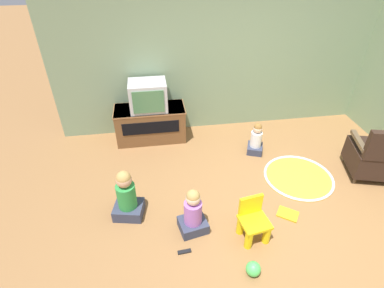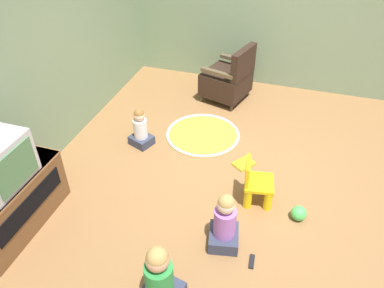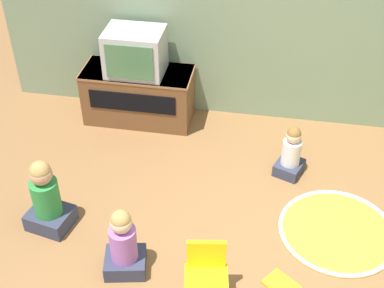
{
  "view_description": "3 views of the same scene",
  "coord_description": "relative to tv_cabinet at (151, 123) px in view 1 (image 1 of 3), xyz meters",
  "views": [
    {
      "loc": [
        -1.46,
        -2.28,
        2.89
      ],
      "look_at": [
        -1.03,
        0.55,
        0.88
      ],
      "focal_mm": 28.0,
      "sensor_mm": 36.0,
      "label": 1
    },
    {
      "loc": [
        -3.4,
        -0.38,
        2.94
      ],
      "look_at": [
        -0.8,
        0.45,
        0.88
      ],
      "focal_mm": 35.0,
      "sensor_mm": 36.0,
      "label": 2
    },
    {
      "loc": [
        -0.12,
        -2.56,
        3.35
      ],
      "look_at": [
        -0.69,
        0.73,
        0.76
      ],
      "focal_mm": 50.0,
      "sensor_mm": 36.0,
      "label": 3
    }
  ],
  "objects": [
    {
      "name": "toy_ball",
      "position": [
        0.93,
        -2.69,
        -0.22
      ],
      "size": [
        0.16,
        0.16,
        0.16
      ],
      "color": "#4CCC59",
      "rests_on": "ground_plane"
    },
    {
      "name": "television",
      "position": [
        0.0,
        -0.02,
        0.51
      ],
      "size": [
        0.58,
        0.45,
        0.46
      ],
      "color": "#B7B7BC",
      "rests_on": "tv_cabinet"
    },
    {
      "name": "black_armchair",
      "position": [
        3.09,
        -1.44,
        0.04
      ],
      "size": [
        0.77,
        0.76,
        0.87
      ],
      "rotation": [
        0.0,
        0.0,
        2.87
      ],
      "color": "brown",
      "rests_on": "ground_plane"
    },
    {
      "name": "book",
      "position": [
        1.62,
        -1.99,
        -0.29
      ],
      "size": [
        0.31,
        0.3,
        0.02
      ],
      "rotation": [
        0.0,
        0.0,
        2.51
      ],
      "color": "gold",
      "rests_on": "ground_plane"
    },
    {
      "name": "yellow_kid_chair",
      "position": [
        1.07,
        -2.22,
        -0.09
      ],
      "size": [
        0.36,
        0.34,
        0.52
      ],
      "rotation": [
        0.0,
        0.0,
        0.16
      ],
      "color": "yellow",
      "rests_on": "ground_plane"
    },
    {
      "name": "child_watching_center",
      "position": [
        0.41,
        -2.03,
        -0.03
      ],
      "size": [
        0.36,
        0.33,
        0.62
      ],
      "rotation": [
        0.0,
        0.0,
        0.2
      ],
      "color": "#33384C",
      "rests_on": "ground_plane"
    },
    {
      "name": "play_mat",
      "position": [
        2.06,
        -1.35,
        -0.29
      ],
      "size": [
        0.99,
        0.99,
        0.04
      ],
      "color": "gold",
      "rests_on": "ground_plane"
    },
    {
      "name": "ground_plane",
      "position": [
        1.5,
        -2.07,
        -0.3
      ],
      "size": [
        30.0,
        30.0,
        0.0
      ],
      "primitive_type": "plane",
      "color": "olive"
    },
    {
      "name": "tv_cabinet",
      "position": [
        0.0,
        0.0,
        0.0
      ],
      "size": [
        1.15,
        0.51,
        0.58
      ],
      "color": "brown",
      "rests_on": "ground_plane"
    },
    {
      "name": "wall_back",
      "position": [
        1.2,
        0.33,
        1.02
      ],
      "size": [
        5.4,
        0.12,
        2.64
      ],
      "color": "gray",
      "rests_on": "ground_plane"
    },
    {
      "name": "remote_control",
      "position": [
        0.26,
        -2.34,
        -0.29
      ],
      "size": [
        0.15,
        0.06,
        0.02
      ],
      "rotation": [
        0.0,
        0.0,
        0.08
      ],
      "color": "black",
      "rests_on": "ground_plane"
    },
    {
      "name": "child_watching_left",
      "position": [
        -0.35,
        -1.68,
        -0.01
      ],
      "size": [
        0.4,
        0.37,
        0.69
      ],
      "rotation": [
        0.0,
        0.0,
        -0.21
      ],
      "color": "#33384C",
      "rests_on": "ground_plane"
    },
    {
      "name": "child_watching_right",
      "position": [
        1.63,
        -0.64,
        -0.07
      ],
      "size": [
        0.32,
        0.33,
        0.53
      ],
      "rotation": [
        0.0,
        0.0,
        1.2
      ],
      "color": "#33384C",
      "rests_on": "ground_plane"
    }
  ]
}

